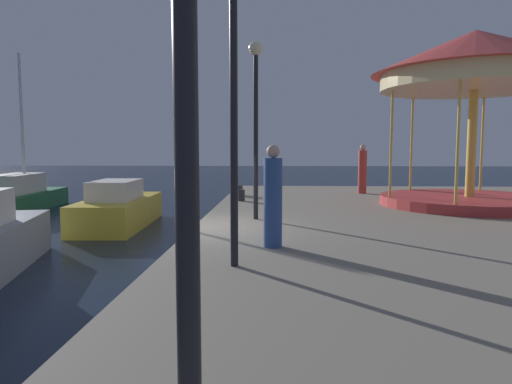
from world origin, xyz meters
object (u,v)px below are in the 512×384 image
(bollard_south, at_px, (240,190))
(person_mid_promenade, at_px, (362,170))
(lamp_post_mid_promenade, at_px, (234,54))
(bollard_north, at_px, (239,191))
(carousel, at_px, (475,76))
(lamp_post_far_end, at_px, (256,99))
(bollard_center, at_px, (241,195))
(motorboat_yellow, at_px, (119,208))
(sailboat_green, at_px, (15,198))
(person_far_corner, at_px, (273,199))

(bollard_south, xyz_separation_m, person_mid_promenade, (4.93, 0.97, 0.74))
(lamp_post_mid_promenade, bearing_deg, person_mid_promenade, 71.03)
(lamp_post_mid_promenade, bearing_deg, bollard_north, 94.44)
(carousel, bearing_deg, bollard_north, 161.47)
(lamp_post_far_end, distance_m, bollard_center, 5.04)
(motorboat_yellow, relative_size, bollard_center, 12.50)
(sailboat_green, height_order, lamp_post_far_end, sailboat_green)
(lamp_post_mid_promenade, height_order, person_mid_promenade, lamp_post_mid_promenade)
(carousel, bearing_deg, bollard_south, 158.29)
(sailboat_green, relative_size, lamp_post_far_end, 1.53)
(bollard_south, relative_size, person_far_corner, 0.21)
(person_far_corner, bearing_deg, person_mid_promenade, 71.47)
(carousel, xyz_separation_m, lamp_post_mid_promenade, (-6.75, -7.90, -0.85))
(person_mid_promenade, bearing_deg, motorboat_yellow, -156.78)
(person_mid_promenade, bearing_deg, bollard_south, -168.89)
(lamp_post_mid_promenade, relative_size, person_mid_promenade, 2.40)
(bollard_south, bearing_deg, sailboat_green, 176.51)
(bollard_center, xyz_separation_m, person_far_corner, (1.18, -7.46, 0.68))
(lamp_post_far_end, distance_m, person_far_corner, 4.03)
(bollard_south, bearing_deg, motorboat_yellow, -144.00)
(sailboat_green, bearing_deg, person_mid_promenade, 1.57)
(motorboat_yellow, height_order, bollard_north, motorboat_yellow)
(carousel, distance_m, bollard_south, 9.04)
(lamp_post_far_end, relative_size, bollard_south, 11.21)
(bollard_north, height_order, person_mid_promenade, person_mid_promenade)
(carousel, relative_size, bollard_center, 15.77)
(carousel, height_order, bollard_center, carousel)
(bollard_center, bearing_deg, person_mid_promenade, 32.67)
(lamp_post_far_end, bearing_deg, sailboat_green, 147.01)
(bollard_south, relative_size, person_mid_promenade, 0.20)
(carousel, relative_size, lamp_post_far_end, 1.41)
(bollard_center, bearing_deg, carousel, -7.59)
(lamp_post_mid_promenade, bearing_deg, bollard_center, 93.92)
(bollard_north, relative_size, bollard_south, 1.00)
(lamp_post_far_end, relative_size, person_mid_promenade, 2.26)
(carousel, height_order, lamp_post_far_end, carousel)
(bollard_center, relative_size, person_far_corner, 0.21)
(bollard_north, bearing_deg, bollard_south, 93.52)
(sailboat_green, height_order, bollard_south, sailboat_green)
(bollard_north, relative_size, person_far_corner, 0.21)
(bollard_south, distance_m, person_far_corner, 9.64)
(motorboat_yellow, bearing_deg, bollard_south, 36.00)
(bollard_center, bearing_deg, person_far_corner, -80.98)
(lamp_post_mid_promenade, relative_size, bollard_center, 11.89)
(motorboat_yellow, relative_size, bollard_north, 12.50)
(motorboat_yellow, distance_m, person_far_corner, 8.60)
(sailboat_green, xyz_separation_m, bollard_center, (9.65, -2.62, 0.41))
(motorboat_yellow, xyz_separation_m, bollard_south, (3.85, 2.80, 0.39))
(motorboat_yellow, xyz_separation_m, lamp_post_far_end, (4.79, -3.35, 3.24))
(carousel, distance_m, person_mid_promenade, 5.73)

